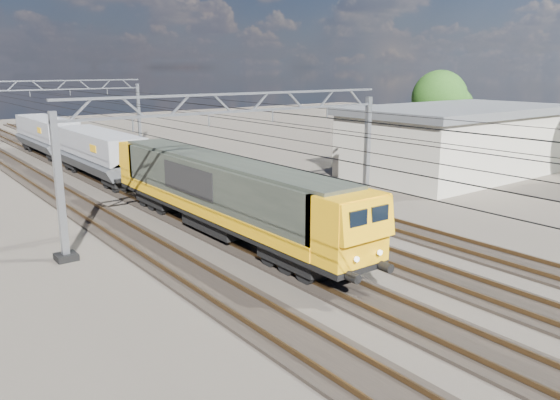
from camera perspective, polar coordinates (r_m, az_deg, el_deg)
ground at (r=26.94m, az=0.91°, el=-4.42°), size 160.00×160.00×0.00m
track_outer_west at (r=23.89m, az=-10.56°, el=-6.89°), size 2.60×140.00×0.30m
track_loco at (r=25.79m, az=-2.60°, el=-5.10°), size 2.60×140.00×0.30m
track_inner_east at (r=28.14m, az=4.12°, el=-3.51°), size 2.60×140.00×0.30m
track_outer_east at (r=30.84m, az=9.72°, el=-2.13°), size 2.60×140.00×0.30m
catenary_gantry_mid at (r=29.20m, az=-3.93°, el=4.85°), size 19.90×0.90×7.11m
catenary_gantry_far at (r=62.33m, az=-22.71°, el=8.53°), size 19.90×0.90×7.11m
overhead_wires at (r=32.38m, az=-7.94°, el=8.91°), size 12.03×140.00×0.53m
locomotive at (r=27.61m, az=-6.19°, el=0.95°), size 2.76×21.10×3.62m
hopper_wagon_lead at (r=43.53m, az=-18.41°, el=4.87°), size 3.38×13.00×3.25m
hopper_wagon_mid at (r=57.05m, az=-23.15°, el=6.41°), size 3.38×13.00×3.25m
industrial_shed at (r=46.33m, az=18.08°, el=6.01°), size 18.60×10.60×5.40m
tree_far at (r=57.37m, az=16.66°, el=9.95°), size 5.86×5.46×8.16m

